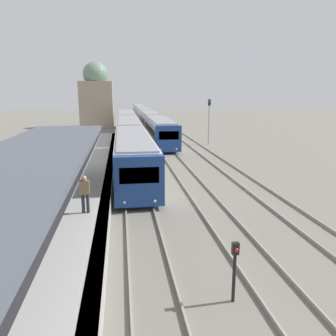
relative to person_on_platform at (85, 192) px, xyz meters
name	(u,v)px	position (x,y,z in m)	size (l,w,h in m)	color
platform_canopy	(31,156)	(-1.61, -1.69, 1.93)	(4.00, 19.58, 2.99)	#4C515B
person_on_platform	(85,192)	(0.00, 0.00, 0.00)	(0.40, 0.22, 1.66)	#2D2D33
train_near	(128,131)	(2.46, 24.46, -0.19)	(2.61, 44.49, 3.03)	navy
train_far	(146,117)	(6.24, 46.73, -0.21)	(2.55, 57.91, 2.99)	navy
signal_post_near	(235,266)	(4.74, -5.61, -0.71)	(0.20, 0.21, 1.88)	black
signal_mast_far	(209,116)	(11.86, 23.77, 1.42)	(0.28, 0.29, 5.27)	gray
distant_domed_building	(97,97)	(-2.49, 46.51, 3.34)	(5.66, 5.66, 11.28)	gray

